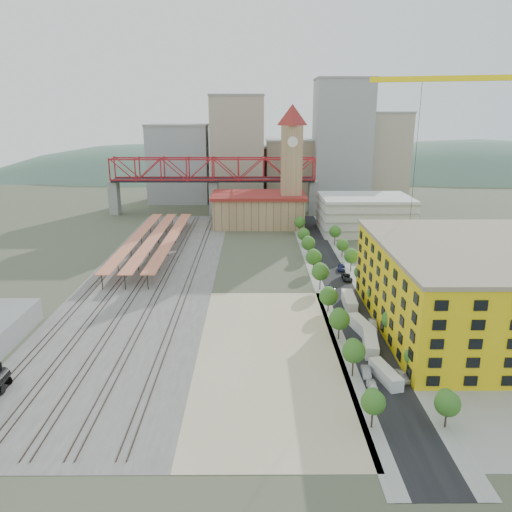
{
  "coord_description": "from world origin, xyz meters",
  "views": [
    {
      "loc": [
        -7.14,
        -119.23,
        45.65
      ],
      "look_at": [
        -6.45,
        2.41,
        10.0
      ],
      "focal_mm": 35.0,
      "sensor_mm": 36.0,
      "label": 1
    }
  ],
  "objects_px": {
    "clock_tower": "(292,155)",
    "site_trailer_b": "(370,344)",
    "site_trailer_d": "(349,301)",
    "site_trailer_a": "(385,374)",
    "construction_building": "(485,288)",
    "car_0": "(373,387)",
    "site_trailer_c": "(362,326)"
  },
  "relations": [
    {
      "from": "site_trailer_b",
      "to": "car_0",
      "type": "xyz_separation_m",
      "value": [
        -3.0,
        -15.05,
        -0.62
      ]
    },
    {
      "from": "site_trailer_b",
      "to": "site_trailer_d",
      "type": "height_order",
      "value": "site_trailer_d"
    },
    {
      "from": "construction_building",
      "to": "site_trailer_a",
      "type": "bearing_deg",
      "value": -140.44
    },
    {
      "from": "construction_building",
      "to": "car_0",
      "type": "height_order",
      "value": "construction_building"
    },
    {
      "from": "clock_tower",
      "to": "site_trailer_b",
      "type": "height_order",
      "value": "clock_tower"
    },
    {
      "from": "site_trailer_a",
      "to": "site_trailer_b",
      "type": "bearing_deg",
      "value": 76.38
    },
    {
      "from": "clock_tower",
      "to": "site_trailer_c",
      "type": "bearing_deg",
      "value": -85.49
    },
    {
      "from": "clock_tower",
      "to": "site_trailer_a",
      "type": "xyz_separation_m",
      "value": [
        8.0,
        -121.47,
        -27.5
      ]
    },
    {
      "from": "car_0",
      "to": "construction_building",
      "type": "bearing_deg",
      "value": 42.79
    },
    {
      "from": "construction_building",
      "to": "site_trailer_b",
      "type": "relative_size",
      "value": 5.2
    },
    {
      "from": "construction_building",
      "to": "car_0",
      "type": "distance_m",
      "value": 39.16
    },
    {
      "from": "clock_tower",
      "to": "car_0",
      "type": "xyz_separation_m",
      "value": [
        5.0,
        -124.83,
        -27.98
      ]
    },
    {
      "from": "clock_tower",
      "to": "site_trailer_d",
      "type": "relative_size",
      "value": 5.09
    },
    {
      "from": "construction_building",
      "to": "site_trailer_d",
      "type": "height_order",
      "value": "construction_building"
    },
    {
      "from": "site_trailer_c",
      "to": "car_0",
      "type": "height_order",
      "value": "site_trailer_c"
    },
    {
      "from": "construction_building",
      "to": "site_trailer_b",
      "type": "xyz_separation_m",
      "value": [
        -26.0,
        -9.78,
        -8.08
      ]
    },
    {
      "from": "site_trailer_a",
      "to": "site_trailer_b",
      "type": "distance_m",
      "value": 11.7
    },
    {
      "from": "clock_tower",
      "to": "site_trailer_d",
      "type": "distance_m",
      "value": 91.72
    },
    {
      "from": "site_trailer_d",
      "to": "site_trailer_a",
      "type": "bearing_deg",
      "value": -87.11
    },
    {
      "from": "clock_tower",
      "to": "site_trailer_b",
      "type": "bearing_deg",
      "value": -85.83
    },
    {
      "from": "construction_building",
      "to": "site_trailer_c",
      "type": "relative_size",
      "value": 5.39
    },
    {
      "from": "site_trailer_d",
      "to": "car_0",
      "type": "distance_m",
      "value": 37.76
    },
    {
      "from": "site_trailer_a",
      "to": "site_trailer_b",
      "type": "relative_size",
      "value": 0.9
    },
    {
      "from": "construction_building",
      "to": "site_trailer_d",
      "type": "distance_m",
      "value": 30.07
    },
    {
      "from": "clock_tower",
      "to": "construction_building",
      "type": "distance_m",
      "value": 107.36
    },
    {
      "from": "construction_building",
      "to": "site_trailer_d",
      "type": "relative_size",
      "value": 4.95
    },
    {
      "from": "site_trailer_a",
      "to": "site_trailer_d",
      "type": "relative_size",
      "value": 0.85
    },
    {
      "from": "construction_building",
      "to": "site_trailer_c",
      "type": "xyz_separation_m",
      "value": [
        -26.0,
        -1.5,
        -8.13
      ]
    },
    {
      "from": "site_trailer_b",
      "to": "site_trailer_d",
      "type": "relative_size",
      "value": 0.95
    },
    {
      "from": "site_trailer_d",
      "to": "car_0",
      "type": "relative_size",
      "value": 2.44
    },
    {
      "from": "site_trailer_a",
      "to": "site_trailer_d",
      "type": "bearing_deg",
      "value": 76.38
    },
    {
      "from": "construction_building",
      "to": "car_0",
      "type": "xyz_separation_m",
      "value": [
        -29.0,
        -24.83,
        -8.7
      ]
    }
  ]
}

